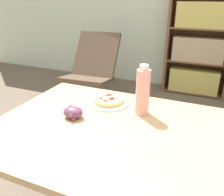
{
  "coord_description": "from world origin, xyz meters",
  "views": [
    {
      "loc": [
        0.31,
        -1.03,
        1.34
      ],
      "look_at": [
        -0.18,
        0.11,
        0.8
      ],
      "focal_mm": 38.0,
      "sensor_mm": 36.0,
      "label": 1
    }
  ],
  "objects_px": {
    "drink_bottle": "(144,92)",
    "lounge_chair_near": "(92,82)",
    "grape_bunch": "(73,112)",
    "bookshelf": "(199,48)",
    "pizza_on_plate": "(109,101)"
  },
  "relations": [
    {
      "from": "grape_bunch",
      "to": "drink_bottle",
      "type": "bearing_deg",
      "value": 30.6
    },
    {
      "from": "pizza_on_plate",
      "to": "lounge_chair_near",
      "type": "distance_m",
      "value": 1.72
    },
    {
      "from": "drink_bottle",
      "to": "lounge_chair_near",
      "type": "relative_size",
      "value": 0.31
    },
    {
      "from": "grape_bunch",
      "to": "bookshelf",
      "type": "xyz_separation_m",
      "value": [
        0.44,
        2.53,
        -0.11
      ]
    },
    {
      "from": "pizza_on_plate",
      "to": "drink_bottle",
      "type": "xyz_separation_m",
      "value": [
        0.23,
        -0.05,
        0.12
      ]
    },
    {
      "from": "bookshelf",
      "to": "pizza_on_plate",
      "type": "bearing_deg",
      "value": -98.43
    },
    {
      "from": "grape_bunch",
      "to": "bookshelf",
      "type": "bearing_deg",
      "value": 80.19
    },
    {
      "from": "drink_bottle",
      "to": "lounge_chair_near",
      "type": "xyz_separation_m",
      "value": [
        -1.1,
        1.46,
        -0.58
      ]
    },
    {
      "from": "lounge_chair_near",
      "to": "bookshelf",
      "type": "bearing_deg",
      "value": 31.82
    },
    {
      "from": "pizza_on_plate",
      "to": "grape_bunch",
      "type": "height_order",
      "value": "grape_bunch"
    },
    {
      "from": "drink_bottle",
      "to": "bookshelf",
      "type": "height_order",
      "value": "bookshelf"
    },
    {
      "from": "pizza_on_plate",
      "to": "grape_bunch",
      "type": "bearing_deg",
      "value": -112.25
    },
    {
      "from": "grape_bunch",
      "to": "lounge_chair_near",
      "type": "relative_size",
      "value": 0.13
    },
    {
      "from": "grape_bunch",
      "to": "drink_bottle",
      "type": "distance_m",
      "value": 0.39
    },
    {
      "from": "grape_bunch",
      "to": "drink_bottle",
      "type": "height_order",
      "value": "drink_bottle"
    }
  ]
}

